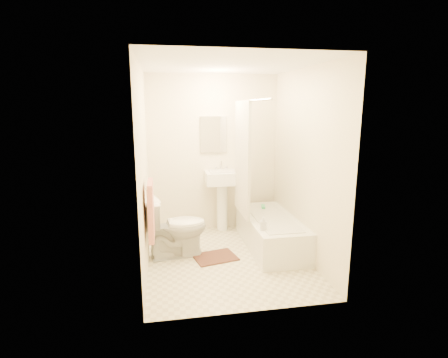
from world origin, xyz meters
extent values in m
plane|color=beige|center=(0.00, 0.00, 0.00)|extent=(2.40, 2.40, 0.00)
plane|color=white|center=(0.00, 0.00, 2.40)|extent=(2.40, 2.40, 0.00)
cube|color=beige|center=(0.00, 1.20, 1.20)|extent=(2.00, 0.02, 2.40)
cube|color=beige|center=(-1.00, 0.00, 1.20)|extent=(0.02, 2.40, 2.40)
cube|color=beige|center=(1.00, 0.00, 1.20)|extent=(0.02, 2.40, 2.40)
cube|color=white|center=(0.00, 1.18, 1.50)|extent=(0.40, 0.03, 0.55)
cylinder|color=silver|center=(0.30, 0.10, 2.00)|extent=(0.03, 1.70, 0.03)
cube|color=silver|center=(0.30, 0.50, 1.22)|extent=(0.04, 0.80, 1.55)
cylinder|color=silver|center=(-0.96, -0.25, 1.10)|extent=(0.02, 0.60, 0.02)
cube|color=#CC7266|center=(-0.93, -0.25, 0.78)|extent=(0.06, 0.45, 0.66)
cylinder|color=white|center=(-0.93, 0.12, 0.70)|extent=(0.11, 0.12, 0.12)
imported|color=white|center=(-0.64, 0.21, 0.39)|extent=(0.85, 0.55, 0.79)
cube|color=#4E261B|center=(-0.15, 0.05, 0.01)|extent=(0.60, 0.50, 0.02)
imported|color=silver|center=(0.42, -0.16, 0.51)|extent=(0.09, 0.09, 0.17)
cube|color=#43BC73|center=(0.69, 0.74, 0.44)|extent=(0.09, 0.19, 0.04)
camera|label=1|loc=(-0.78, -4.12, 1.95)|focal=28.00mm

